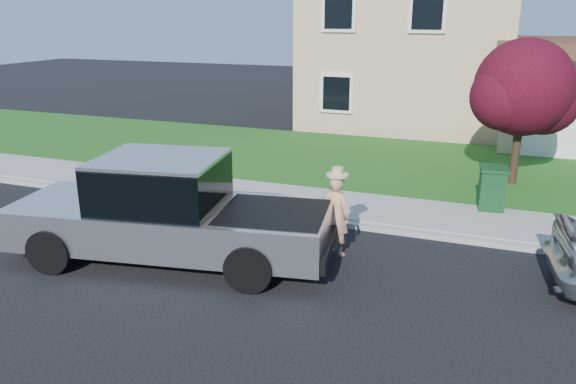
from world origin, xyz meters
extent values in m
plane|color=black|center=(0.00, 0.00, 0.00)|extent=(80.00, 80.00, 0.00)
cube|color=gray|center=(1.00, 2.90, 0.06)|extent=(40.00, 0.20, 0.12)
cube|color=gray|center=(1.00, 4.00, 0.07)|extent=(40.00, 2.00, 0.15)
cube|color=#1D4915|center=(1.00, 8.50, 0.05)|extent=(40.00, 7.00, 0.10)
cube|color=tan|center=(0.00, 17.00, 3.20)|extent=(8.00, 9.00, 6.40)
cube|color=white|center=(-2.20, 12.45, 4.60)|extent=(1.30, 0.10, 1.50)
cube|color=white|center=(1.00, 12.45, 4.60)|extent=(1.30, 0.10, 1.50)
cube|color=black|center=(-2.20, 12.45, 1.60)|extent=(1.30, 0.10, 1.50)
cylinder|color=black|center=(-3.64, -1.18, 0.42)|extent=(0.87, 0.44, 0.83)
cylinder|color=black|center=(-3.96, 0.71, 0.42)|extent=(0.87, 0.44, 0.83)
cylinder|color=black|center=(0.01, -0.58, 0.42)|extent=(0.87, 0.44, 0.83)
cylinder|color=black|center=(-0.30, 1.31, 0.42)|extent=(0.87, 0.44, 0.83)
cube|color=silver|center=(-1.90, 0.08, 0.72)|extent=(6.21, 3.02, 0.75)
cube|color=black|center=(-2.05, 0.05, 1.51)|extent=(2.48, 2.27, 0.89)
cube|color=silver|center=(-2.05, 0.05, 1.97)|extent=(2.48, 2.27, 0.08)
cube|color=black|center=(0.06, 0.40, 1.07)|extent=(2.14, 2.05, 0.06)
cube|color=black|center=(-4.86, -0.41, 0.57)|extent=(0.44, 1.98, 0.42)
cube|color=black|center=(1.07, 0.56, 0.52)|extent=(0.44, 1.98, 0.26)
cube|color=black|center=(-3.06, 1.03, 1.41)|extent=(0.16, 0.25, 0.19)
imported|color=tan|center=(0.95, 1.42, 0.80)|extent=(0.69, 0.58, 1.60)
cylinder|color=#D7C089|center=(0.95, 1.42, 1.62)|extent=(0.43, 0.43, 0.04)
cylinder|color=#D7C089|center=(0.95, 1.42, 1.68)|extent=(0.21, 0.21, 0.15)
cylinder|color=black|center=(4.22, 7.49, 0.98)|extent=(0.22, 0.22, 1.76)
sphere|color=#450E1B|center=(4.22, 7.49, 2.68)|extent=(2.53, 2.53, 2.53)
sphere|color=#450E1B|center=(4.77, 7.82, 2.35)|extent=(1.87, 1.87, 1.87)
sphere|color=#450E1B|center=(3.78, 7.16, 2.46)|extent=(1.76, 1.76, 1.76)
cube|color=#0F3818|center=(3.72, 4.88, 0.61)|extent=(0.63, 0.71, 0.93)
cube|color=#0F3818|center=(3.72, 4.88, 1.12)|extent=(0.69, 0.77, 0.07)
camera|label=1|loc=(3.66, -8.41, 4.51)|focal=35.00mm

